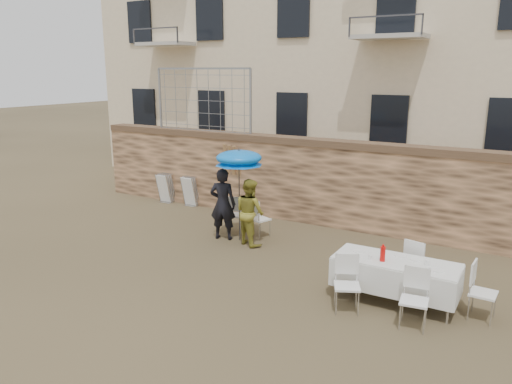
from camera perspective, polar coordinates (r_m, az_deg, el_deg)
The scene contains 17 objects.
ground at distance 9.71m, azimuth -8.76°, elevation -10.48°, with size 80.00×80.00×0.00m, color brown.
stone_wall at distance 13.41m, azimuth 4.55°, elevation 1.43°, with size 13.00×0.50×2.20m, color #926A49.
chain_link_fence at distance 14.67m, azimuth -6.08°, elevation 10.35°, with size 3.20×0.06×1.80m, color gray, non-canonical shape.
man_suit at distance 11.87m, azimuth -3.81°, elevation -1.38°, with size 0.63×0.41×1.72m, color black.
woman_dress at distance 11.50m, azimuth -0.70°, elevation -2.29°, with size 0.76×0.59×1.55m, color gold.
umbrella at distance 11.50m, azimuth -1.96°, elevation 3.61°, with size 1.11×1.11×2.05m.
couple_chair_left at distance 12.41m, azimuth -2.37°, elevation -2.51°, with size 0.48×0.48×0.96m, color white, non-canonical shape.
couple_chair_right at distance 12.07m, azimuth 0.44°, elevation -2.98°, with size 0.48×0.48×0.96m, color white, non-canonical shape.
banquet_table at distance 9.00m, azimuth 15.72°, elevation -7.80°, with size 2.10×0.85×0.78m.
soda_bottle at distance 8.85m, azimuth 14.28°, elevation -6.87°, with size 0.09×0.09×0.26m, color red.
table_chair_front_left at distance 8.59m, azimuth 10.37°, elevation -10.38°, with size 0.48×0.48×0.96m, color white, non-canonical shape.
table_chair_front_right at distance 8.32m, azimuth 17.64°, elevation -11.64°, with size 0.48×0.48×0.96m, color white, non-canonical shape.
table_chair_back at distance 9.78m, azimuth 17.98°, elevation -7.78°, with size 0.48×0.48×0.96m, color white, non-canonical shape.
table_chair_side at distance 8.99m, azimuth 24.56°, elevation -10.33°, with size 0.48×0.48×0.96m, color white, non-canonical shape.
chair_stack_left at distance 15.56m, azimuth -9.98°, elevation 0.57°, with size 0.46×0.40×0.92m, color white, non-canonical shape.
chair_stack_right at distance 15.01m, azimuth -7.34°, elevation 0.18°, with size 0.46×0.32×0.92m, color white, non-canonical shape.
wood_planks at distance 14.05m, azimuth -2.04°, elevation 1.61°, with size 0.70×0.20×2.00m, color #A37749, non-canonical shape.
Camera 1 is at (5.65, -6.82, 3.96)m, focal length 35.00 mm.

